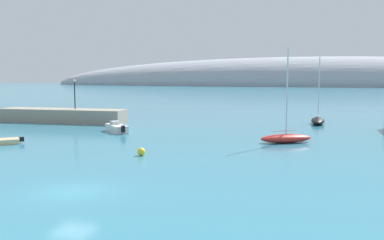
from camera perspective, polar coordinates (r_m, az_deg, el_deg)
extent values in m
plane|color=teal|center=(26.79, -15.77, -9.26)|extent=(600.00, 600.00, 0.00)
cube|color=gray|center=(65.57, -17.01, 0.57)|extent=(19.24, 4.83, 1.99)
ellipsoid|color=#999EA8|center=(281.78, 15.74, 4.44)|extent=(365.72, 59.43, 37.26)
ellipsoid|color=red|center=(44.90, 12.56, -2.43)|extent=(5.75, 4.21, 0.90)
cylinder|color=silver|center=(44.45, 12.71, 3.86)|extent=(0.14, 0.14, 8.95)
cube|color=silver|center=(44.69, 12.29, -1.43)|extent=(2.25, 1.27, 0.10)
ellipsoid|color=black|center=(63.34, 16.61, -0.08)|extent=(1.88, 6.40, 0.92)
cylinder|color=silver|center=(63.03, 16.74, 4.24)|extent=(0.15, 0.15, 8.63)
cube|color=silver|center=(62.97, 16.63, 0.63)|extent=(0.12, 2.87, 0.10)
cube|color=black|center=(47.13, -21.98, -2.41)|extent=(0.57, 0.56, 0.46)
cube|color=white|center=(52.86, -10.13, -1.12)|extent=(4.30, 4.43, 0.89)
cube|color=black|center=(50.43, -9.28, -1.19)|extent=(0.56, 0.57, 0.80)
cube|color=#B2B7C1|center=(53.44, -10.36, -0.35)|extent=(1.45, 1.45, 0.40)
sphere|color=yellow|center=(37.13, -6.85, -4.26)|extent=(0.69, 0.69, 0.69)
cylinder|color=black|center=(64.76, -15.53, 3.22)|extent=(0.16, 0.16, 4.02)
sphere|color=#EAEACC|center=(64.70, -15.58, 5.16)|extent=(0.36, 0.36, 0.36)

